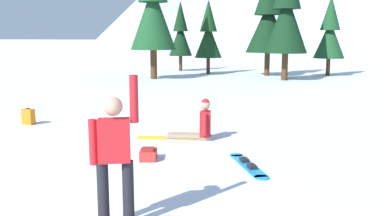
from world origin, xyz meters
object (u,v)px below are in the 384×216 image
at_px(snowboarder_foreground, 115,156).
at_px(backpack_red, 148,154).
at_px(pine_tree_short, 287,12).
at_px(loose_snowboard_far_spare, 248,165).
at_px(pine_tree_twin, 180,33).
at_px(snowboarder_midground, 198,125).
at_px(pine_tree_tall, 208,33).
at_px(pine_tree_young, 153,6).
at_px(pine_tree_leaning, 330,32).
at_px(pine_tree_broad, 268,18).
at_px(backpack_orange, 29,117).

height_order(snowboarder_foreground, backpack_red, snowboarder_foreground).
bearing_deg(pine_tree_short, loose_snowboard_far_spare, -84.86).
bearing_deg(pine_tree_twin, snowboarder_midground, -67.81).
bearing_deg(pine_tree_tall, backpack_red, -75.96).
height_order(snowboarder_foreground, pine_tree_young, pine_tree_young).
relative_size(snowboarder_foreground, backpack_red, 3.57).
height_order(pine_tree_young, pine_tree_tall, pine_tree_young).
distance_m(pine_tree_short, pine_tree_twin, 9.27).
bearing_deg(pine_tree_leaning, pine_tree_broad, -161.25).
xyz_separation_m(backpack_orange, pine_tree_twin, (-2.93, 19.49, 2.51)).
bearing_deg(pine_tree_young, pine_tree_leaning, 30.59).
height_order(loose_snowboard_far_spare, pine_tree_tall, pine_tree_tall).
height_order(backpack_orange, pine_tree_broad, pine_tree_broad).
height_order(snowboarder_midground, loose_snowboard_far_spare, snowboarder_midground).
bearing_deg(pine_tree_short, snowboarder_foreground, -88.73).
relative_size(backpack_red, backpack_orange, 1.16).
bearing_deg(pine_tree_leaning, pine_tree_young, -149.41).
relative_size(snowboarder_midground, pine_tree_young, 0.23).
bearing_deg(pine_tree_young, pine_tree_short, 13.43).
relative_size(backpack_orange, pine_tree_young, 0.06).
bearing_deg(pine_tree_young, backpack_orange, -80.46).
xyz_separation_m(backpack_orange, pine_tree_tall, (-0.28, 17.74, 2.46)).
relative_size(pine_tree_broad, pine_tree_tall, 1.36).
distance_m(pine_tree_broad, pine_tree_twin, 6.90).
bearing_deg(pine_tree_tall, pine_tree_leaning, 9.04).
bearing_deg(pine_tree_short, backpack_orange, -108.82).
bearing_deg(snowboarder_foreground, backpack_red, 107.41).
xyz_separation_m(snowboarder_foreground, backpack_orange, (-5.57, 4.90, -0.71)).
height_order(loose_snowboard_far_spare, pine_tree_broad, pine_tree_broad).
height_order(snowboarder_midground, backpack_red, snowboarder_midground).
bearing_deg(backpack_orange, backpack_red, -23.63).
xyz_separation_m(pine_tree_young, pine_tree_leaning, (9.59, 5.67, -1.48)).
xyz_separation_m(loose_snowboard_far_spare, backpack_red, (-1.97, -0.24, 0.09)).
bearing_deg(pine_tree_short, pine_tree_young, -166.57).
height_order(pine_tree_leaning, pine_tree_broad, pine_tree_broad).
bearing_deg(snowboarder_midground, pine_tree_short, 89.73).
bearing_deg(snowboarder_foreground, pine_tree_tall, 104.47).
bearing_deg(snowboarder_foreground, backpack_orange, 138.65).
xyz_separation_m(pine_tree_short, pine_tree_twin, (-8.06, 4.45, -1.08)).
relative_size(loose_snowboard_far_spare, backpack_orange, 3.40).
distance_m(snowboarder_midground, pine_tree_tall, 18.75).
relative_size(pine_tree_leaning, pine_tree_broad, 0.75).
xyz_separation_m(backpack_orange, pine_tree_leaning, (7.36, 18.96, 2.53)).
xyz_separation_m(snowboarder_midground, pine_tree_young, (-7.29, 13.37, 3.88)).
distance_m(backpack_orange, pine_tree_short, 16.29).
bearing_deg(pine_tree_broad, loose_snowboard_far_spare, -81.34).
bearing_deg(snowboarder_foreground, loose_snowboard_far_spare, 70.85).
distance_m(loose_snowboard_far_spare, pine_tree_tall, 20.90).
xyz_separation_m(snowboarder_foreground, loose_snowboard_far_spare, (1.08, 3.10, -0.90)).
distance_m(snowboarder_midground, pine_tree_short, 15.52).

